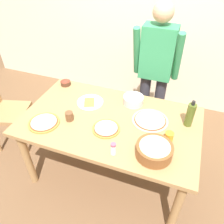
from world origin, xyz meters
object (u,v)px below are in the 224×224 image
at_px(dining_table, 110,127).
at_px(plate_with_slice, 90,102).
at_px(pizza_cooked_on_tray, 106,128).
at_px(chair_wooden_left, 1,108).
at_px(small_sauce_bowl, 66,83).
at_px(olive_oil_bottle, 190,115).
at_px(pizza_second_cooked, 44,122).
at_px(pizza_raw_on_board, 150,120).
at_px(cup_small_brown, 69,116).
at_px(cup_orange, 169,137).
at_px(mixing_bowl_steel, 133,100).
at_px(person_cook, 156,69).
at_px(popcorn_bowl, 154,150).
at_px(salt_shaker, 113,149).

relative_size(dining_table, plate_with_slice, 6.15).
bearing_deg(pizza_cooked_on_tray, chair_wooden_left, 174.29).
bearing_deg(dining_table, small_sauce_bowl, 150.34).
distance_m(plate_with_slice, olive_oil_bottle, 0.95).
bearing_deg(pizza_second_cooked, pizza_raw_on_board, 21.99).
bearing_deg(cup_small_brown, cup_orange, 3.24).
distance_m(pizza_cooked_on_tray, plate_with_slice, 0.42).
relative_size(olive_oil_bottle, cup_orange, 3.01).
distance_m(dining_table, olive_oil_bottle, 0.72).
bearing_deg(dining_table, mixing_bowl_steel, 67.56).
bearing_deg(pizza_cooked_on_tray, dining_table, 95.41).
height_order(plate_with_slice, cup_orange, cup_orange).
relative_size(person_cook, popcorn_bowl, 5.79).
bearing_deg(chair_wooden_left, cup_small_brown, -7.69).
bearing_deg(mixing_bowl_steel, pizza_cooked_on_tray, -104.69).
height_order(small_sauce_bowl, cup_orange, cup_orange).
bearing_deg(pizza_cooked_on_tray, olive_oil_bottle, 24.89).
relative_size(pizza_cooked_on_tray, pizza_second_cooked, 0.87).
bearing_deg(small_sauce_bowl, popcorn_bowl, -30.13).
bearing_deg(pizza_raw_on_board, pizza_cooked_on_tray, -144.71).
bearing_deg(chair_wooden_left, cup_orange, -2.53).
relative_size(chair_wooden_left, small_sauce_bowl, 8.64).
distance_m(person_cook, cup_small_brown, 1.07).
relative_size(dining_table, pizza_raw_on_board, 4.90).
bearing_deg(plate_with_slice, popcorn_bowl, -31.02).
height_order(chair_wooden_left, popcorn_bowl, chair_wooden_left).
height_order(pizza_raw_on_board, popcorn_bowl, popcorn_bowl).
relative_size(pizza_raw_on_board, mixing_bowl_steel, 1.63).
xyz_separation_m(pizza_raw_on_board, pizza_second_cooked, (-0.88, -0.36, 0.00)).
bearing_deg(small_sauce_bowl, mixing_bowl_steel, -5.09).
bearing_deg(person_cook, salt_shaker, -94.02).
xyz_separation_m(chair_wooden_left, plate_with_slice, (1.04, 0.17, 0.23)).
xyz_separation_m(chair_wooden_left, cup_orange, (1.86, -0.08, 0.26)).
distance_m(pizza_cooked_on_tray, popcorn_bowl, 0.47).
height_order(cup_small_brown, salt_shaker, salt_shaker).
distance_m(plate_with_slice, small_sauce_bowl, 0.45).
bearing_deg(dining_table, cup_orange, -8.49).
xyz_separation_m(dining_table, pizza_second_cooked, (-0.54, -0.25, 0.10)).
distance_m(dining_table, pizza_raw_on_board, 0.37).
height_order(dining_table, cup_small_brown, cup_small_brown).
bearing_deg(plate_with_slice, dining_table, -31.37).
xyz_separation_m(cup_orange, cup_small_brown, (-0.88, -0.05, 0.00)).
relative_size(plate_with_slice, olive_oil_bottle, 1.02).
distance_m(plate_with_slice, cup_orange, 0.85).
relative_size(pizza_cooked_on_tray, small_sauce_bowl, 2.20).
xyz_separation_m(popcorn_bowl, salt_shaker, (-0.29, -0.09, -0.01)).
bearing_deg(pizza_raw_on_board, salt_shaker, -111.32).
bearing_deg(cup_orange, pizza_cooked_on_tray, -174.46).
distance_m(pizza_cooked_on_tray, cup_small_brown, 0.36).
height_order(dining_table, pizza_second_cooked, pizza_second_cooked).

